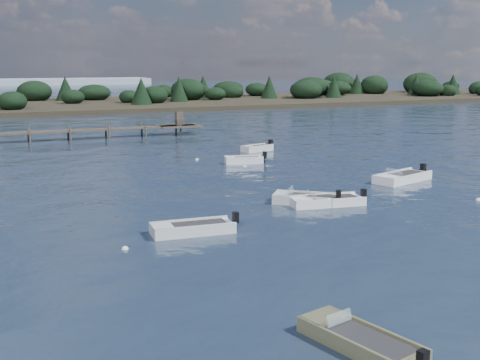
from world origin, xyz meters
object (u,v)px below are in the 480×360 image
dinghy_near_olive (360,343)px  dinghy_mid_white_b (402,179)px  dinghy_extra_a (304,201)px  dinghy_mid_white_a (326,203)px  tender_far_grey_b (257,149)px  dinghy_mid_grey (193,230)px  tender_far_white (244,161)px

dinghy_near_olive → dinghy_mid_white_b: bearing=48.2°
dinghy_extra_a → dinghy_mid_white_a: size_ratio=0.80×
tender_far_grey_b → dinghy_mid_grey: (-15.55, -24.55, -0.02)m
dinghy_extra_a → dinghy_mid_white_b: dinghy_mid_white_b is taller
tender_far_grey_b → tender_far_white: bearing=-124.8°
tender_far_white → dinghy_mid_white_b: bearing=-59.1°
dinghy_mid_white_a → dinghy_mid_white_b: bearing=24.2°
dinghy_extra_a → dinghy_mid_grey: bearing=-158.1°
dinghy_extra_a → tender_far_white: 15.37m
dinghy_mid_white_a → tender_far_white: tender_far_white is taller
dinghy_near_olive → dinghy_mid_white_b: 27.25m
tender_far_grey_b → dinghy_mid_grey: bearing=-122.3°
tender_far_white → dinghy_mid_grey: bearing=-121.5°
dinghy_near_olive → dinghy_extra_a: (8.11, 17.21, 0.03)m
dinghy_extra_a → dinghy_mid_white_b: size_ratio=0.73×
dinghy_mid_white_a → tender_far_white: size_ratio=1.34×
dinghy_near_olive → dinghy_mid_grey: dinghy_mid_grey is taller
tender_far_grey_b → dinghy_extra_a: 22.28m
dinghy_near_olive → tender_far_grey_b: tender_far_grey_b is taller
dinghy_near_olive → dinghy_mid_white_a: size_ratio=0.89×
dinghy_mid_white_a → tender_far_white: 16.16m
tender_far_grey_b → dinghy_mid_white_b: dinghy_mid_white_b is taller
tender_far_grey_b → dinghy_mid_white_b: (2.97, -18.02, -0.00)m
dinghy_extra_a → dinghy_mid_white_a: (0.98, -0.95, -0.02)m
dinghy_near_olive → tender_far_white: 34.13m
dinghy_near_olive → dinghy_mid_white_b: dinghy_mid_white_b is taller
dinghy_mid_white_a → tender_far_grey_b: bearing=74.6°
dinghy_mid_grey → dinghy_extra_a: bearing=21.9°
dinghy_near_olive → dinghy_extra_a: dinghy_extra_a is taller
tender_far_grey_b → dinghy_mid_white_a: tender_far_grey_b is taller
dinghy_near_olive → dinghy_mid_grey: bearing=91.5°
dinghy_near_olive → tender_far_white: bearing=71.2°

